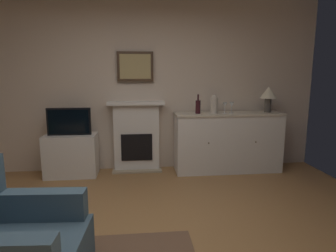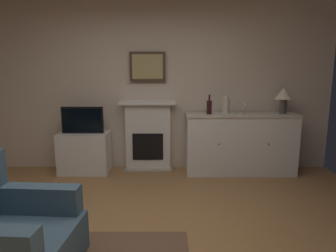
# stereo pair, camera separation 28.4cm
# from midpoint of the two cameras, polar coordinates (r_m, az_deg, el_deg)

# --- Properties ---
(wall_rear) EXTENTS (5.64, 0.06, 2.78)m
(wall_rear) POSITION_cam_midpoint_polar(r_m,az_deg,el_deg) (4.59, -1.35, 8.73)
(wall_rear) COLOR beige
(wall_rear) RESTS_ON ground_plane
(fireplace_unit) EXTENTS (0.87, 0.30, 1.10)m
(fireplace_unit) POSITION_cam_midpoint_polar(r_m,az_deg,el_deg) (4.57, -2.33, -1.95)
(fireplace_unit) COLOR white
(fireplace_unit) RESTS_ON ground_plane
(framed_picture) EXTENTS (0.55, 0.04, 0.45)m
(framed_picture) POSITION_cam_midpoint_polar(r_m,az_deg,el_deg) (4.51, -2.41, 11.67)
(framed_picture) COLOR #473323
(sideboard_cabinet) EXTENTS (1.67, 0.49, 0.92)m
(sideboard_cabinet) POSITION_cam_midpoint_polar(r_m,az_deg,el_deg) (4.58, 15.66, -3.37)
(sideboard_cabinet) COLOR white
(sideboard_cabinet) RESTS_ON ground_plane
(table_lamp) EXTENTS (0.26, 0.26, 0.40)m
(table_lamp) POSITION_cam_midpoint_polar(r_m,az_deg,el_deg) (4.68, 23.47, 5.64)
(table_lamp) COLOR #4C4742
(table_lamp) RESTS_ON sideboard_cabinet
(wine_bottle) EXTENTS (0.08, 0.08, 0.29)m
(wine_bottle) POSITION_cam_midpoint_polar(r_m,az_deg,el_deg) (4.33, 9.89, 3.74)
(wine_bottle) COLOR #331419
(wine_bottle) RESTS_ON sideboard_cabinet
(wine_glass_left) EXTENTS (0.07, 0.07, 0.16)m
(wine_glass_left) POSITION_cam_midpoint_polar(r_m,az_deg,el_deg) (4.41, 15.19, 3.83)
(wine_glass_left) COLOR silver
(wine_glass_left) RESTS_ON sideboard_cabinet
(wine_glass_center) EXTENTS (0.07, 0.07, 0.16)m
(wine_glass_center) POSITION_cam_midpoint_polar(r_m,az_deg,el_deg) (4.45, 16.53, 3.82)
(wine_glass_center) COLOR silver
(wine_glass_center) RESTS_ON sideboard_cabinet
(vase_decorative) EXTENTS (0.11, 0.11, 0.28)m
(vase_decorative) POSITION_cam_midpoint_polar(r_m,az_deg,el_deg) (4.37, 13.10, 4.11)
(vase_decorative) COLOR beige
(vase_decorative) RESTS_ON sideboard_cabinet
(tv_cabinet) EXTENTS (0.75, 0.42, 0.63)m
(tv_cabinet) POSITION_cam_midpoint_polar(r_m,az_deg,el_deg) (4.61, -14.65, -5.16)
(tv_cabinet) COLOR white
(tv_cabinet) RESTS_ON ground_plane
(tv_set) EXTENTS (0.62, 0.07, 0.40)m
(tv_set) POSITION_cam_midpoint_polar(r_m,az_deg,el_deg) (4.48, -15.01, 1.13)
(tv_set) COLOR black
(tv_set) RESTS_ON tv_cabinet
(armchair) EXTENTS (0.86, 0.83, 0.92)m
(armchair) POSITION_cam_midpoint_polar(r_m,az_deg,el_deg) (2.36, -26.82, -19.34)
(armchair) COLOR #3F596B
(armchair) RESTS_ON ground_plane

